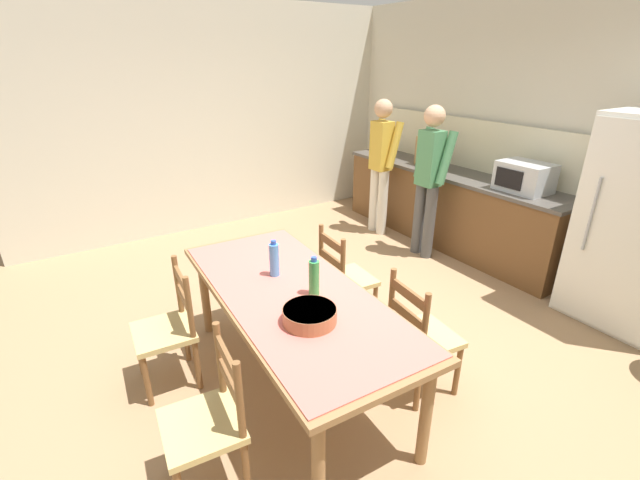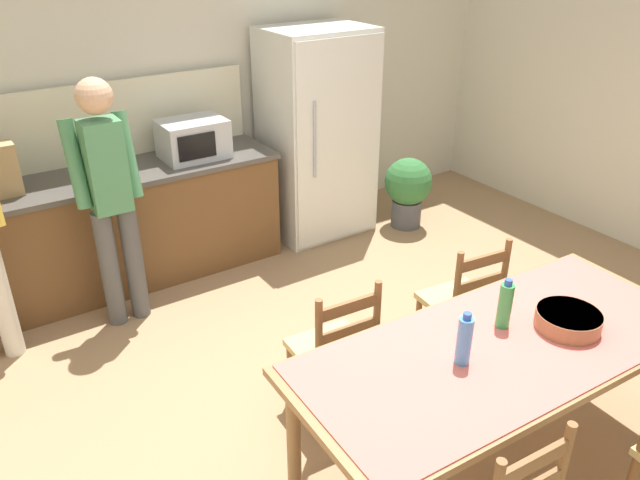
# 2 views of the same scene
# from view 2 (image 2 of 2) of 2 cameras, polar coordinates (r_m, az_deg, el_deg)

# --- Properties ---
(ground_plane) EXTENTS (8.32, 8.32, 0.00)m
(ground_plane) POSITION_cam_2_polar(r_m,az_deg,el_deg) (3.91, 4.50, -14.46)
(ground_plane) COLOR #9E7A56
(wall_back) EXTENTS (6.52, 0.12, 2.90)m
(wall_back) POSITION_cam_2_polar(r_m,az_deg,el_deg) (5.38, -12.98, 14.25)
(wall_back) COLOR beige
(wall_back) RESTS_ON ground
(kitchen_counter) EXTENTS (3.19, 0.66, 0.92)m
(kitchen_counter) POSITION_cam_2_polar(r_m,az_deg,el_deg) (5.03, -21.29, 0.16)
(kitchen_counter) COLOR brown
(kitchen_counter) RESTS_ON ground
(counter_splashback) EXTENTS (3.15, 0.03, 0.60)m
(counter_splashback) POSITION_cam_2_polar(r_m,az_deg,el_deg) (5.06, -23.58, 9.17)
(counter_splashback) COLOR beige
(counter_splashback) RESTS_ON kitchen_counter
(refrigerator) EXTENTS (0.88, 0.73, 1.82)m
(refrigerator) POSITION_cam_2_polar(r_m,az_deg,el_deg) (5.58, -0.24, 9.63)
(refrigerator) COLOR silver
(refrigerator) RESTS_ON ground
(microwave) EXTENTS (0.50, 0.39, 0.30)m
(microwave) POSITION_cam_2_polar(r_m,az_deg,el_deg) (5.04, -11.53, 9.05)
(microwave) COLOR #B2B7BC
(microwave) RESTS_ON kitchen_counter
(dining_table) EXTENTS (2.17, 0.98, 0.78)m
(dining_table) POSITION_cam_2_polar(r_m,az_deg,el_deg) (3.21, 16.21, -10.22)
(dining_table) COLOR olive
(dining_table) RESTS_ON ground
(bottle_near_centre) EXTENTS (0.07, 0.07, 0.27)m
(bottle_near_centre) POSITION_cam_2_polar(r_m,az_deg,el_deg) (2.92, 13.06, -8.89)
(bottle_near_centre) COLOR #4C8ED6
(bottle_near_centre) RESTS_ON dining_table
(bottle_off_centre) EXTENTS (0.07, 0.07, 0.27)m
(bottle_off_centre) POSITION_cam_2_polar(r_m,az_deg,el_deg) (3.22, 16.55, -5.70)
(bottle_off_centre) COLOR green
(bottle_off_centre) RESTS_ON dining_table
(serving_bowl) EXTENTS (0.32, 0.32, 0.09)m
(serving_bowl) POSITION_cam_2_polar(r_m,az_deg,el_deg) (3.35, 21.76, -6.73)
(serving_bowl) COLOR #9E6642
(serving_bowl) RESTS_ON dining_table
(chair_side_far_right) EXTENTS (0.46, 0.44, 0.91)m
(chair_side_far_right) POSITION_cam_2_polar(r_m,az_deg,el_deg) (4.05, 12.94, -5.61)
(chair_side_far_right) COLOR brown
(chair_side_far_right) RESTS_ON ground
(chair_side_far_left) EXTENTS (0.45, 0.43, 0.91)m
(chair_side_far_left) POSITION_cam_2_polar(r_m,az_deg,el_deg) (3.55, 1.39, -10.11)
(chair_side_far_left) COLOR brown
(chair_side_far_left) RESTS_ON ground
(person_at_counter) EXTENTS (0.44, 0.30, 1.75)m
(person_at_counter) POSITION_cam_2_polar(r_m,az_deg,el_deg) (4.37, -18.68, 4.08)
(person_at_counter) COLOR #4C4C4C
(person_at_counter) RESTS_ON ground
(potted_plant) EXTENTS (0.44, 0.44, 0.67)m
(potted_plant) POSITION_cam_2_polar(r_m,az_deg,el_deg) (5.86, 8.03, 4.75)
(potted_plant) COLOR #4C4C51
(potted_plant) RESTS_ON ground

